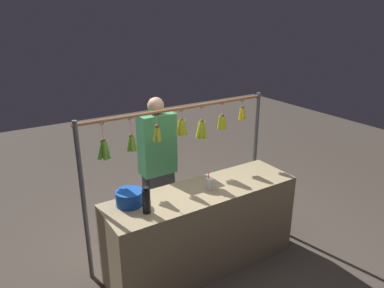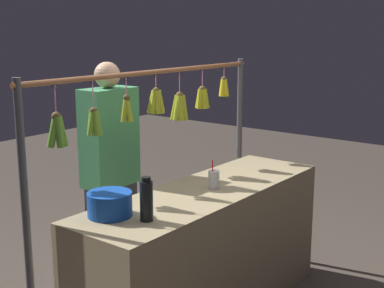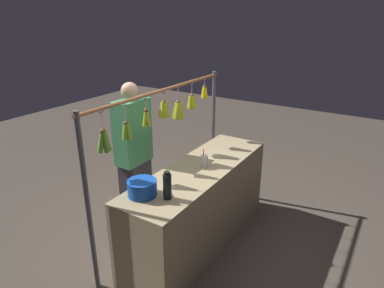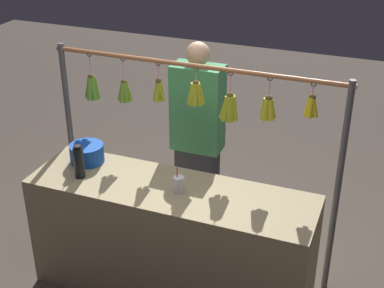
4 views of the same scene
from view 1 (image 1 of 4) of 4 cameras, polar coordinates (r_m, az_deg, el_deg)
name	(u,v)px [view 1 (image 1 of 4)]	position (r m, az deg, el deg)	size (l,w,h in m)	color
ground_plane	(202,264)	(4.06, 1.57, -18.12)	(12.00, 12.00, 0.00)	#4A3F37
market_counter	(202,228)	(3.81, 1.64, -13.00)	(1.97, 0.58, 0.87)	tan
display_rack	(180,146)	(3.78, -1.92, -0.32)	(2.15, 0.13, 1.63)	#4C4C51
water_bottle	(146,201)	(3.19, -7.12, -8.76)	(0.07, 0.07, 0.24)	black
blue_bucket	(129,198)	(3.36, -9.72, -8.26)	(0.25, 0.25, 0.13)	#1447AE
drink_cup	(210,184)	(3.59, 2.77, -6.23)	(0.07, 0.07, 0.19)	silver
vendor_person	(158,170)	(4.16, -5.32, -4.03)	(0.39, 0.21, 1.65)	#2D2D38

